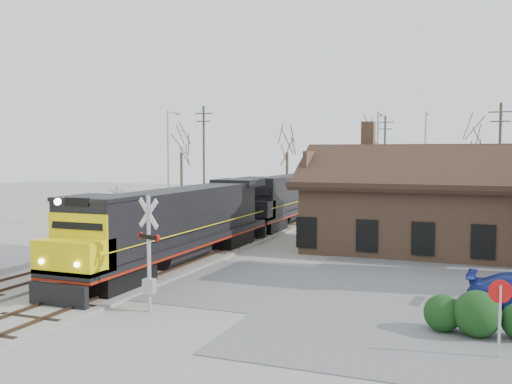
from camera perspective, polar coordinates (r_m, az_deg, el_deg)
ground at (r=28.33m, az=-10.49°, el=-8.15°), size 140.00×140.00×0.00m
road at (r=28.33m, az=-10.49°, el=-8.12°), size 60.00×9.00×0.03m
track_main at (r=41.62m, az=0.46°, el=-4.10°), size 3.40×90.00×0.24m
track_siding at (r=43.41m, az=-5.11°, el=-3.78°), size 3.40×90.00×0.24m
depot at (r=35.80m, az=16.93°, el=-1.83°), size 15.20×9.31×7.90m
locomotive_lead at (r=29.91m, az=-8.23°, el=-3.23°), size 2.80×18.78×4.17m
locomotive_trailing at (r=47.35m, az=3.20°, el=-0.54°), size 2.80×18.78×3.94m
crossbuck_near at (r=21.56m, az=-10.65°, el=-6.53°), size 1.18×0.52×4.34m
crossbuck_far at (r=35.03m, az=-13.67°, el=-2.81°), size 1.07×0.47×3.92m
do_not_enter_sign at (r=18.02m, az=23.22°, el=-10.27°), size 0.67×0.24×2.30m
hedge_a at (r=20.22m, az=18.16°, el=-11.44°), size 1.23×1.23×1.23m
hedge_b at (r=19.98m, az=21.25°, el=-11.30°), size 1.51×1.51×1.51m
streetlight_a at (r=44.90m, az=-8.67°, el=2.90°), size 0.25×2.04×9.14m
streetlight_b at (r=46.66m, az=12.08°, el=2.90°), size 0.25×2.04×9.14m
streetlight_c at (r=56.80m, az=16.56°, el=3.33°), size 0.25×2.04×9.77m
utility_pole_a at (r=59.55m, az=-5.24°, el=3.66°), size 2.00×0.24×10.73m
utility_pole_b at (r=70.90m, az=12.74°, el=3.47°), size 2.00×0.24×10.34m
utility_pole_c at (r=53.15m, az=23.16°, el=3.01°), size 2.00×0.24×10.16m
tree_a at (r=66.23m, az=-7.49°, el=4.75°), size 3.93×3.93×9.62m
tree_b at (r=62.45m, az=3.13°, el=4.86°), size 3.95×3.95×9.67m
tree_c at (r=72.93m, az=11.76°, el=5.37°), size 4.46×4.46×10.93m
tree_d at (r=64.40m, az=20.87°, el=4.94°), size 4.18×4.18×10.23m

